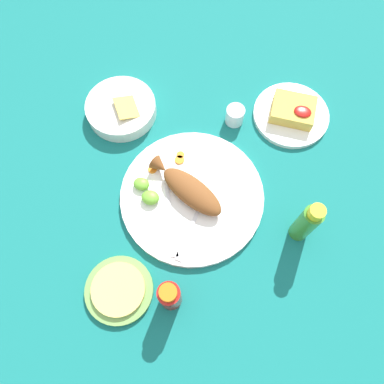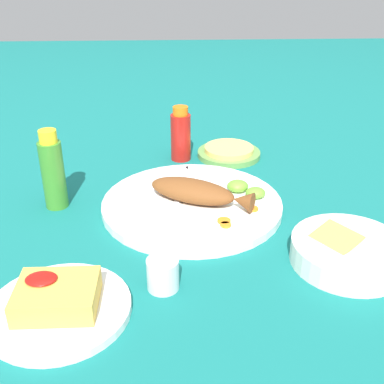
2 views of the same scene
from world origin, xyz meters
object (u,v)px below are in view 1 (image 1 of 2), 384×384
at_px(hot_sauce_bottle_green, 306,223).
at_px(guacamole_bowl, 121,108).
at_px(main_plate, 192,196).
at_px(fork_near, 190,231).
at_px(salt_cup, 235,116).
at_px(tortilla_plate, 119,290).
at_px(hot_sauce_bottle_red, 170,296).
at_px(fork_far, 171,225).
at_px(side_plate_fries, 291,115).
at_px(fried_fish, 189,189).

relative_size(hot_sauce_bottle_green, guacamole_bowl, 0.86).
distance_m(main_plate, fork_near, 0.10).
xyz_separation_m(main_plate, fork_near, (0.02, -0.09, 0.01)).
xyz_separation_m(salt_cup, tortilla_plate, (-0.16, -0.53, -0.02)).
bearing_deg(hot_sauce_bottle_red, tortilla_plate, -174.85).
relative_size(fork_far, hot_sauce_bottle_red, 1.29).
distance_m(fork_far, side_plate_fries, 0.47).
distance_m(fork_far, salt_cup, 0.36).
height_order(salt_cup, side_plate_fries, salt_cup).
bearing_deg(hot_sauce_bottle_red, fork_near, 89.16).
bearing_deg(hot_sauce_bottle_green, fork_far, -167.61).
bearing_deg(fork_far, side_plate_fries, 127.15).
xyz_separation_m(main_plate, hot_sauce_bottle_green, (0.28, -0.02, 0.07)).
distance_m(salt_cup, guacamole_bowl, 0.32).
distance_m(hot_sauce_bottle_green, guacamole_bowl, 0.59).
bearing_deg(guacamole_bowl, hot_sauce_bottle_green, -22.80).
bearing_deg(hot_sauce_bottle_green, tortilla_plate, -147.45).
bearing_deg(salt_cup, guacamole_bowl, -170.21).
height_order(fried_fish, hot_sauce_bottle_red, hot_sauce_bottle_red).
bearing_deg(guacamole_bowl, hot_sauce_bottle_red, -59.39).
bearing_deg(main_plate, fried_fish, 153.81).
distance_m(guacamole_bowl, tortilla_plate, 0.50).
height_order(hot_sauce_bottle_red, guacamole_bowl, hot_sauce_bottle_red).
distance_m(hot_sauce_bottle_red, tortilla_plate, 0.14).
height_order(fried_fish, fork_near, fried_fish).
xyz_separation_m(main_plate, fried_fish, (-0.01, 0.00, 0.03)).
height_order(main_plate, side_plate_fries, main_plate).
relative_size(fork_near, hot_sauce_bottle_red, 1.35).
bearing_deg(fried_fish, guacamole_bowl, 167.61).
distance_m(fried_fish, hot_sauce_bottle_red, 0.27).
height_order(fork_near, hot_sauce_bottle_red, hot_sauce_bottle_red).
height_order(fork_far, tortilla_plate, fork_far).
relative_size(hot_sauce_bottle_red, side_plate_fries, 0.65).
bearing_deg(salt_cup, fried_fish, -105.04).
relative_size(fork_near, salt_cup, 3.56).
bearing_deg(main_plate, fork_near, -78.51).
height_order(hot_sauce_bottle_red, hot_sauce_bottle_green, hot_sauce_bottle_green).
xyz_separation_m(fork_far, hot_sauce_bottle_red, (0.05, -0.17, 0.04)).
height_order(fork_near, guacamole_bowl, guacamole_bowl).
distance_m(hot_sauce_bottle_green, salt_cup, 0.36).
relative_size(hot_sauce_bottle_red, guacamole_bowl, 0.70).
bearing_deg(tortilla_plate, salt_cup, 72.67).
xyz_separation_m(fried_fish, tortilla_plate, (-0.10, -0.28, -0.03)).
distance_m(fried_fish, guacamole_bowl, 0.32).
height_order(main_plate, fork_near, fork_near).
distance_m(fork_far, guacamole_bowl, 0.37).
distance_m(fork_far, hot_sauce_bottle_red, 0.18).
distance_m(side_plate_fries, tortilla_plate, 0.66).
relative_size(fried_fish, hot_sauce_bottle_green, 1.32).
xyz_separation_m(hot_sauce_bottle_red, salt_cup, (0.04, 0.52, -0.04)).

